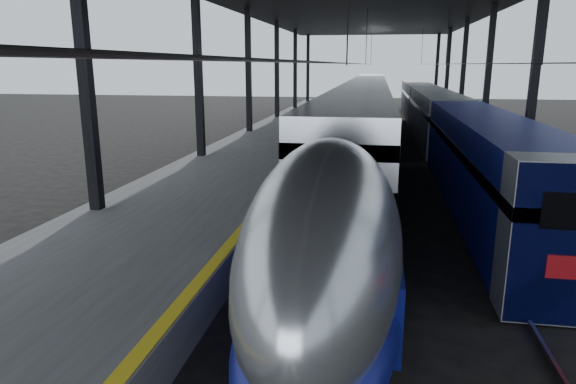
# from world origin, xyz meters

# --- Properties ---
(ground) EXTENTS (160.00, 160.00, 0.00)m
(ground) POSITION_xyz_m (0.00, 0.00, 0.00)
(ground) COLOR black
(ground) RESTS_ON ground
(platform) EXTENTS (6.00, 80.00, 1.00)m
(platform) POSITION_xyz_m (-3.50, 20.00, 0.50)
(platform) COLOR #4C4C4F
(platform) RESTS_ON ground
(yellow_strip) EXTENTS (0.30, 80.00, 0.01)m
(yellow_strip) POSITION_xyz_m (-0.70, 20.00, 1.00)
(yellow_strip) COLOR yellow
(yellow_strip) RESTS_ON platform
(rails) EXTENTS (6.52, 80.00, 0.16)m
(rails) POSITION_xyz_m (4.50, 20.00, 0.08)
(rails) COLOR slate
(rails) RESTS_ON ground
(tgv_train) EXTENTS (2.97, 65.20, 4.26)m
(tgv_train) POSITION_xyz_m (2.00, 27.14, 1.99)
(tgv_train) COLOR #BABCC1
(tgv_train) RESTS_ON ground
(second_train) EXTENTS (2.62, 56.05, 3.60)m
(second_train) POSITION_xyz_m (7.00, 28.50, 1.82)
(second_train) COLOR navy
(second_train) RESTS_ON ground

